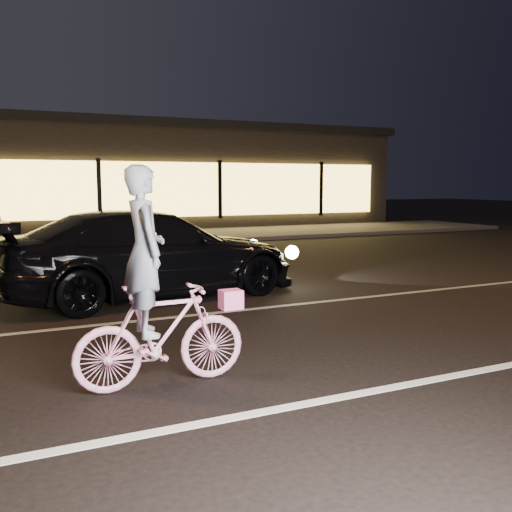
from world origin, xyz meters
TOP-DOWN VIEW (x-y plane):
  - ground at (0.00, 0.00)m, footprint 90.00×90.00m
  - lane_stripe_near at (0.00, -1.50)m, footprint 60.00×0.12m
  - lane_stripe_far at (0.00, 2.00)m, footprint 60.00×0.10m
  - sidewalk at (0.00, 13.00)m, footprint 30.00×4.00m
  - storefront at (0.00, 18.97)m, footprint 25.40×8.42m
  - cyclist at (-2.22, -0.56)m, footprint 1.60×0.55m
  - sedan at (-1.17, 3.54)m, footprint 5.10×2.57m

SIDE VIEW (x-z plane):
  - ground at x=0.00m, z-range 0.00..0.00m
  - lane_stripe_near at x=0.00m, z-range 0.00..0.01m
  - lane_stripe_far at x=0.00m, z-range 0.00..0.01m
  - sidewalk at x=0.00m, z-range 0.00..0.12m
  - sedan at x=-1.17m, z-range 0.00..1.42m
  - cyclist at x=-2.22m, z-range -0.29..1.73m
  - storefront at x=0.00m, z-range 0.05..4.25m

